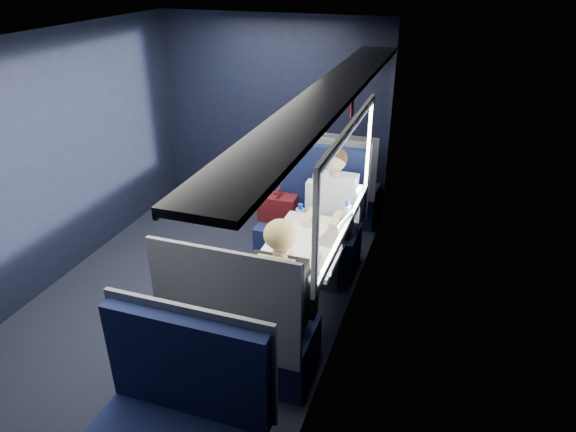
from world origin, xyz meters
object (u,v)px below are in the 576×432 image
(table, at_px, (303,249))
(man, at_px, (332,209))
(bottle_small, at_px, (347,215))
(cup, at_px, (350,218))
(seat_bay_near, at_px, (309,224))
(laptop, at_px, (340,235))
(woman, at_px, (283,291))
(seat_row_front, at_px, (333,190))
(seat_bay_far, at_px, (243,332))

(table, distance_m, man, 0.70)
(bottle_small, xyz_separation_m, cup, (0.02, 0.06, -0.05))
(seat_bay_near, bearing_deg, bottle_small, -45.43)
(laptop, distance_m, bottle_small, 0.30)
(woman, bearing_deg, bottle_small, 79.08)
(laptop, bearing_deg, seat_bay_near, 122.11)
(seat_bay_near, height_order, seat_row_front, seat_bay_near)
(man, bearing_deg, seat_row_front, 102.83)
(seat_bay_far, bearing_deg, bottle_small, 69.90)
(man, bearing_deg, laptop, -70.04)
(seat_bay_near, bearing_deg, man, -32.54)
(table, bearing_deg, seat_row_front, 95.80)
(seat_bay_near, height_order, woman, woman)
(table, relative_size, seat_bay_far, 0.79)
(cup, bearing_deg, seat_bay_far, -110.05)
(table, distance_m, woman, 0.71)
(laptop, xyz_separation_m, bottle_small, (-0.01, 0.30, 0.04))
(seat_row_front, height_order, laptop, seat_row_front)
(woman, bearing_deg, laptop, 74.40)
(seat_row_front, xyz_separation_m, man, (0.25, -1.10, 0.31))
(seat_bay_far, distance_m, laptop, 1.14)
(seat_bay_near, relative_size, bottle_small, 5.39)
(table, xyz_separation_m, cup, (0.30, 0.44, 0.13))
(table, xyz_separation_m, man, (0.07, 0.70, 0.06))
(seat_bay_near, height_order, laptop, seat_bay_near)
(laptop, bearing_deg, woman, -105.60)
(table, height_order, seat_row_front, seat_row_front)
(bottle_small, bearing_deg, table, -125.95)
(woman, bearing_deg, table, 95.45)
(seat_bay_near, xyz_separation_m, seat_row_front, (0.02, 0.93, -0.02))
(seat_bay_far, relative_size, seat_row_front, 1.09)
(bottle_small, bearing_deg, seat_bay_near, 134.57)
(seat_bay_far, bearing_deg, woman, 33.82)
(seat_bay_near, distance_m, man, 0.43)
(seat_row_front, height_order, cup, seat_row_front)
(cup, bearing_deg, man, 131.64)
(man, bearing_deg, seat_bay_far, -99.03)
(table, distance_m, seat_row_front, 1.82)
(man, height_order, laptop, man)
(laptop, height_order, bottle_small, bottle_small)
(seat_bay_near, xyz_separation_m, man, (0.27, -0.17, 0.29))
(seat_row_front, bearing_deg, man, -77.17)
(laptop, bearing_deg, table, -163.17)
(seat_bay_far, height_order, cup, seat_bay_far)
(table, xyz_separation_m, seat_row_front, (-0.18, 1.80, -0.25))
(cup, bearing_deg, table, -124.07)
(seat_bay_far, relative_size, bottle_small, 5.39)
(man, relative_size, woman, 1.00)
(woman, xyz_separation_m, bottle_small, (0.21, 1.09, 0.12))
(seat_bay_near, bearing_deg, table, -76.94)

